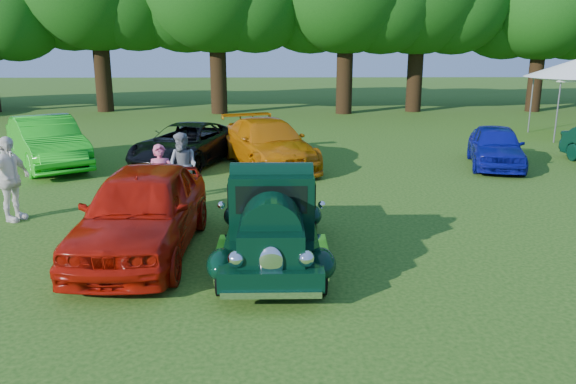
{
  "coord_description": "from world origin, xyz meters",
  "views": [
    {
      "loc": [
        0.35,
        -9.8,
        3.97
      ],
      "look_at": [
        0.55,
        1.05,
        1.1
      ],
      "focal_mm": 35.0,
      "sensor_mm": 36.0,
      "label": 1
    }
  ],
  "objects_px": {
    "red_convertible": "(142,210)",
    "spectator_pink": "(161,179)",
    "spectator_white": "(9,179)",
    "back_car_black": "(186,144)",
    "back_car_blue": "(496,146)",
    "spectator_grey": "(183,166)",
    "back_car_orange": "(268,143)",
    "back_car_lime": "(47,142)",
    "hero_pickup": "(272,222)"
  },
  "relations": [
    {
      "from": "back_car_lime",
      "to": "spectator_pink",
      "type": "height_order",
      "value": "spectator_pink"
    },
    {
      "from": "back_car_black",
      "to": "back_car_blue",
      "type": "distance_m",
      "value": 10.34
    },
    {
      "from": "back_car_lime",
      "to": "back_car_orange",
      "type": "distance_m",
      "value": 7.28
    },
    {
      "from": "hero_pickup",
      "to": "spectator_pink",
      "type": "relative_size",
      "value": 2.68
    },
    {
      "from": "red_convertible",
      "to": "spectator_white",
      "type": "relative_size",
      "value": 2.53
    },
    {
      "from": "spectator_pink",
      "to": "spectator_white",
      "type": "relative_size",
      "value": 0.85
    },
    {
      "from": "hero_pickup",
      "to": "back_car_black",
      "type": "relative_size",
      "value": 0.91
    },
    {
      "from": "red_convertible",
      "to": "back_car_orange",
      "type": "height_order",
      "value": "red_convertible"
    },
    {
      "from": "back_car_blue",
      "to": "spectator_pink",
      "type": "distance_m",
      "value": 11.28
    },
    {
      "from": "red_convertible",
      "to": "back_car_black",
      "type": "relative_size",
      "value": 1.01
    },
    {
      "from": "hero_pickup",
      "to": "spectator_white",
      "type": "xyz_separation_m",
      "value": [
        -6.02,
        2.58,
        0.22
      ]
    },
    {
      "from": "back_car_lime",
      "to": "back_car_orange",
      "type": "bearing_deg",
      "value": -33.04
    },
    {
      "from": "back_car_black",
      "to": "back_car_blue",
      "type": "xyz_separation_m",
      "value": [
        10.33,
        -0.53,
        -0.01
      ]
    },
    {
      "from": "back_car_orange",
      "to": "red_convertible",
      "type": "bearing_deg",
      "value": -125.89
    },
    {
      "from": "spectator_grey",
      "to": "spectator_white",
      "type": "distance_m",
      "value": 4.08
    },
    {
      "from": "back_car_orange",
      "to": "spectator_white",
      "type": "bearing_deg",
      "value": -154.53
    },
    {
      "from": "back_car_black",
      "to": "spectator_white",
      "type": "relative_size",
      "value": 2.52
    },
    {
      "from": "back_car_lime",
      "to": "back_car_black",
      "type": "relative_size",
      "value": 1.02
    },
    {
      "from": "spectator_white",
      "to": "hero_pickup",
      "type": "bearing_deg",
      "value": -92.99
    },
    {
      "from": "back_car_black",
      "to": "back_car_orange",
      "type": "relative_size",
      "value": 0.93
    },
    {
      "from": "back_car_black",
      "to": "spectator_grey",
      "type": "xyz_separation_m",
      "value": [
        0.61,
        -4.4,
        0.19
      ]
    },
    {
      "from": "back_car_orange",
      "to": "spectator_white",
      "type": "relative_size",
      "value": 2.71
    },
    {
      "from": "red_convertible",
      "to": "back_car_black",
      "type": "height_order",
      "value": "red_convertible"
    },
    {
      "from": "back_car_lime",
      "to": "back_car_black",
      "type": "distance_m",
      "value": 4.53
    },
    {
      "from": "back_car_lime",
      "to": "spectator_grey",
      "type": "distance_m",
      "value": 6.53
    },
    {
      "from": "spectator_pink",
      "to": "spectator_white",
      "type": "xyz_separation_m",
      "value": [
        -3.34,
        -0.55,
        0.14
      ]
    },
    {
      "from": "back_car_black",
      "to": "back_car_blue",
      "type": "height_order",
      "value": "back_car_black"
    },
    {
      "from": "back_car_black",
      "to": "spectator_pink",
      "type": "bearing_deg",
      "value": -68.44
    },
    {
      "from": "back_car_blue",
      "to": "back_car_lime",
      "type": "bearing_deg",
      "value": -166.37
    },
    {
      "from": "red_convertible",
      "to": "hero_pickup",
      "type": "bearing_deg",
      "value": -9.42
    },
    {
      "from": "back_car_orange",
      "to": "spectator_pink",
      "type": "height_order",
      "value": "spectator_pink"
    },
    {
      "from": "back_car_lime",
      "to": "spectator_pink",
      "type": "xyz_separation_m",
      "value": [
        4.81,
        -5.32,
        0.01
      ]
    },
    {
      "from": "hero_pickup",
      "to": "spectator_grey",
      "type": "xyz_separation_m",
      "value": [
        -2.37,
        4.4,
        0.12
      ]
    },
    {
      "from": "hero_pickup",
      "to": "back_car_black",
      "type": "distance_m",
      "value": 9.29
    },
    {
      "from": "spectator_pink",
      "to": "red_convertible",
      "type": "bearing_deg",
      "value": -99.1
    },
    {
      "from": "back_car_blue",
      "to": "spectator_pink",
      "type": "bearing_deg",
      "value": -138.54
    },
    {
      "from": "red_convertible",
      "to": "spectator_pink",
      "type": "distance_m",
      "value": 2.65
    },
    {
      "from": "spectator_white",
      "to": "back_car_orange",
      "type": "bearing_deg",
      "value": -24.7
    },
    {
      "from": "red_convertible",
      "to": "spectator_pink",
      "type": "bearing_deg",
      "value": 94.86
    },
    {
      "from": "spectator_pink",
      "to": "spectator_grey",
      "type": "height_order",
      "value": "spectator_grey"
    },
    {
      "from": "back_car_blue",
      "to": "spectator_white",
      "type": "distance_m",
      "value": 14.54
    },
    {
      "from": "hero_pickup",
      "to": "back_car_blue",
      "type": "relative_size",
      "value": 1.12
    },
    {
      "from": "red_convertible",
      "to": "spectator_white",
      "type": "height_order",
      "value": "spectator_white"
    },
    {
      "from": "spectator_pink",
      "to": "back_car_blue",
      "type": "bearing_deg",
      "value": 14.54
    },
    {
      "from": "spectator_grey",
      "to": "spectator_pink",
      "type": "bearing_deg",
      "value": -75.77
    },
    {
      "from": "spectator_grey",
      "to": "back_car_orange",
      "type": "bearing_deg",
      "value": 89.78
    },
    {
      "from": "back_car_lime",
      "to": "hero_pickup",
      "type": "bearing_deg",
      "value": -81.19
    },
    {
      "from": "back_car_orange",
      "to": "spectator_white",
      "type": "xyz_separation_m",
      "value": [
        -5.81,
        -5.84,
        0.21
      ]
    },
    {
      "from": "spectator_white",
      "to": "back_car_black",
      "type": "bearing_deg",
      "value": -5.91
    },
    {
      "from": "back_car_blue",
      "to": "spectator_white",
      "type": "relative_size",
      "value": 2.04
    }
  ]
}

